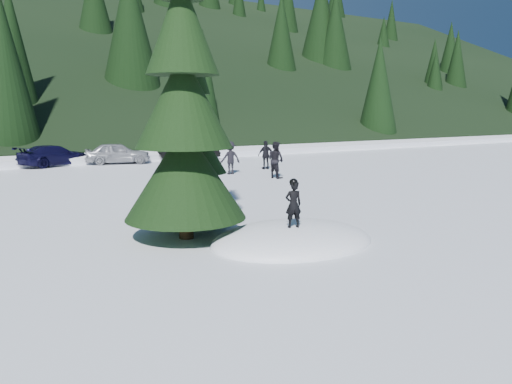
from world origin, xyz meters
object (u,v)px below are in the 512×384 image
adult_0 (276,160)px  adult_1 (266,155)px  child_skier (293,204)px  car_5 (188,150)px  spruce_short (197,154)px  spruce_tall (184,113)px  car_3 (54,156)px  adult_2 (230,158)px  car_4 (118,153)px

adult_0 → adult_1: size_ratio=1.11×
child_skier → adult_0: bearing=-106.0°
adult_0 → car_5: adult_0 is taller
spruce_short → child_skier: spruce_short is taller
spruce_tall → child_skier: 3.68m
adult_0 → car_3: adult_0 is taller
car_3 → adult_0: bearing=-168.4°
spruce_tall → car_5: bearing=65.8°
adult_2 → spruce_tall: bearing=59.3°
car_3 → car_5: car_5 is taller
car_3 → adult_1: bearing=-153.2°
spruce_short → adult_1: 14.53m
adult_2 → car_4: (-3.60, 8.47, -0.19)m
car_4 → car_5: car_5 is taller
spruce_tall → adult_1: spruce_tall is taller
spruce_tall → car_5: 22.08m
car_4 → car_5: 5.00m
adult_2 → car_5: bearing=-96.2°
spruce_short → car_3: size_ratio=1.20×
spruce_tall → child_skier: size_ratio=7.38×
adult_2 → car_5: (1.40, 8.61, -0.18)m
spruce_tall → car_3: size_ratio=1.93×
car_3 → car_4: car_4 is taller
adult_2 → adult_0: bearing=117.7°
adult_0 → car_5: size_ratio=0.44×
adult_0 → adult_2: adult_0 is taller
spruce_tall → car_3: 20.80m
spruce_short → adult_1: size_ratio=3.22×
car_3 → car_4: 3.81m
spruce_short → car_5: spruce_short is taller
child_skier → car_3: 22.82m
adult_0 → car_4: bearing=10.9°
spruce_short → car_5: 20.29m
child_skier → car_5: 23.20m
spruce_tall → adult_0: size_ratio=4.64×
spruce_short → car_4: bearing=80.8°
child_skier → adult_1: 16.77m
spruce_short → car_4: (2.99, 18.46, -1.42)m
adult_2 → car_4: size_ratio=0.44×
spruce_tall → adult_2: bearing=56.3°
adult_1 → car_5: (-1.49, 7.66, -0.13)m
spruce_short → adult_1: bearing=49.1°
adult_1 → adult_0: bearing=74.2°
adult_0 → car_4: size_ratio=0.46×
adult_1 → adult_2: 3.04m
child_skier → car_4: bearing=-79.2°
spruce_tall → car_4: bearing=78.6°
adult_1 → car_4: (-6.49, 7.53, -0.15)m
spruce_tall → spruce_short: size_ratio=1.60×
child_skier → adult_0: size_ratio=0.63×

